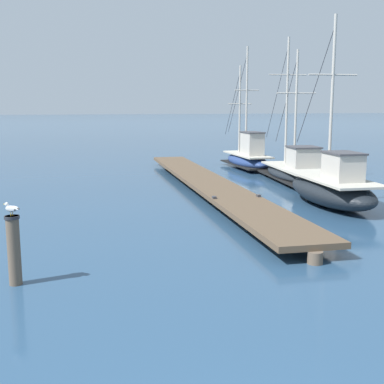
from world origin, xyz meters
The scene contains 6 objects.
floating_dock centered at (4.84, 17.36, 0.36)m, with size 3.01×20.61×0.53m.
fishing_boat_0 centered at (9.34, 24.05, 0.67)m, with size 1.74×6.56×6.85m.
fishing_boat_1 centered at (8.22, 13.17, 0.66)m, with size 2.47×6.00×6.73m.
fishing_boat_3 centered at (9.69, 18.74, 0.52)m, with size 2.84×7.85×6.89m.
mooring_piling centered at (-2.32, 7.67, 0.75)m, with size 0.30×0.30×1.43m.
perched_seagull centered at (-2.32, 7.66, 1.58)m, with size 0.32×0.29×0.27m.
Camera 1 is at (-1.51, -2.71, 3.61)m, focal length 47.06 mm.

